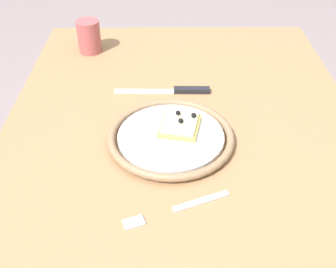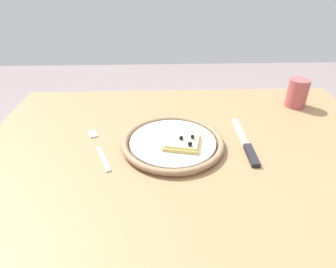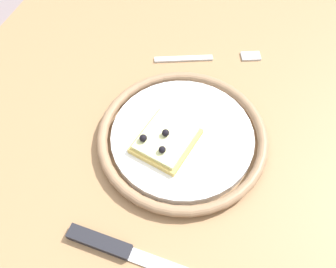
{
  "view_description": "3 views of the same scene",
  "coord_description": "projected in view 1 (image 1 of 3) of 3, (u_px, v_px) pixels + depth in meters",
  "views": [
    {
      "loc": [
        -0.71,
        0.04,
        1.29
      ],
      "look_at": [
        -0.03,
        0.04,
        0.75
      ],
      "focal_mm": 43.34,
      "sensor_mm": 36.0,
      "label": 1
    },
    {
      "loc": [
        -0.08,
        -0.61,
        1.17
      ],
      "look_at": [
        -0.05,
        0.04,
        0.77
      ],
      "focal_mm": 31.09,
      "sensor_mm": 36.0,
      "label": 2
    },
    {
      "loc": [
        0.27,
        0.11,
        1.23
      ],
      "look_at": [
        -0.03,
        0.01,
        0.76
      ],
      "focal_mm": 39.0,
      "sensor_mm": 36.0,
      "label": 3
    }
  ],
  "objects": [
    {
      "name": "knife",
      "position": [
        179.0,
        90.0,
        1.02
      ],
      "size": [
        0.02,
        0.24,
        0.01
      ],
      "color": "silver",
      "rests_on": "dining_table"
    },
    {
      "name": "fork",
      "position": [
        177.0,
        209.0,
        0.72
      ],
      "size": [
        0.09,
        0.19,
        0.0
      ],
      "color": "#BCBCBC",
      "rests_on": "dining_table"
    },
    {
      "name": "pizza_slice_near",
      "position": [
        180.0,
        125.0,
        0.87
      ],
      "size": [
        0.11,
        0.1,
        0.03
      ],
      "color": "tan",
      "rests_on": "plate"
    },
    {
      "name": "dining_table",
      "position": [
        183.0,
        163.0,
        0.96
      ],
      "size": [
        1.1,
        0.81,
        0.74
      ],
      "color": "#936D47",
      "rests_on": "ground_plane"
    },
    {
      "name": "plate",
      "position": [
        171.0,
        137.0,
        0.86
      ],
      "size": [
        0.27,
        0.27,
        0.02
      ],
      "color": "white",
      "rests_on": "dining_table"
    },
    {
      "name": "cup",
      "position": [
        89.0,
        36.0,
        1.17
      ],
      "size": [
        0.07,
        0.07,
        0.09
      ],
      "primitive_type": "cylinder",
      "color": "#A54C4C",
      "rests_on": "dining_table"
    }
  ]
}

